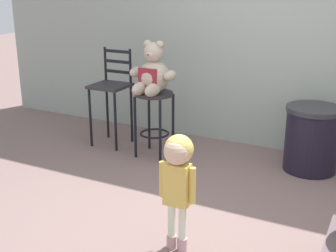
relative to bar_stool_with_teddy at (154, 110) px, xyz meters
The scene contains 6 objects.
ground_plane 1.55m from the bar_stool_with_teddy, 46.84° to the right, with size 24.00×24.00×0.00m, color #79605C.
bar_stool_with_teddy is the anchor object (origin of this frame).
teddy_bear 0.42m from the bar_stool_with_teddy, 90.00° to the right, with size 0.56×0.50×0.58m.
child_walking 1.97m from the bar_stool_with_teddy, 56.22° to the right, with size 0.29×0.23×0.93m.
trash_bin 1.76m from the bar_stool_with_teddy, 12.68° to the left, with size 0.59×0.59×0.71m.
bar_chair_empty 0.69m from the bar_stool_with_teddy, 169.63° to the left, with size 0.43×0.43×1.19m.
Camera 1 is at (1.42, -3.31, 1.99)m, focal length 48.30 mm.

